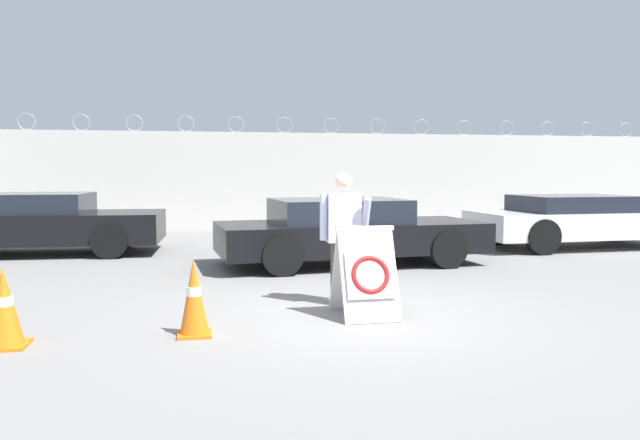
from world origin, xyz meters
name	(u,v)px	position (x,y,z in m)	size (l,w,h in m)	color
ground_plane	(354,313)	(0.00, 0.00, 0.00)	(90.00, 90.00, 0.00)	gray
perimeter_wall	(261,180)	(0.00, 11.15, 1.40)	(36.00, 0.30, 3.24)	beige
barricade_sign	(366,272)	(0.08, -0.21, 0.52)	(0.69, 0.84, 1.05)	white
security_guard	(344,233)	(-0.02, 0.46, 0.92)	(0.61, 0.39, 1.66)	#514C42
traffic_cone_near	(4,308)	(-3.65, -0.75, 0.38)	(0.41, 0.41, 0.78)	orange
traffic_cone_mid	(194,297)	(-1.86, -0.68, 0.40)	(0.35, 0.35, 0.80)	orange
parked_car_front_coupe	(41,223)	(-4.92, 6.25, 0.63)	(4.72, 2.16, 1.23)	black
parked_car_rear_sedan	(348,231)	(0.82, 3.72, 0.60)	(4.86, 2.30, 1.18)	black
parked_car_far_side	(579,220)	(6.35, 5.11, 0.61)	(4.79, 2.06, 1.15)	black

